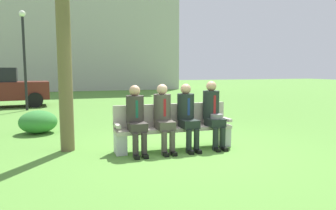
% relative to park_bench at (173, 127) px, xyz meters
% --- Properties ---
extents(ground_plane, '(80.00, 80.00, 0.00)m').
position_rel_park_bench_xyz_m(ground_plane, '(0.24, -0.26, -0.44)').
color(ground_plane, '#538835').
extents(park_bench, '(2.38, 0.44, 0.90)m').
position_rel_park_bench_xyz_m(park_bench, '(0.00, 0.00, 0.00)').
color(park_bench, '#B7AD9E').
rests_on(park_bench, ground).
extents(seated_man_leftmost, '(0.34, 0.72, 1.30)m').
position_rel_park_bench_xyz_m(seated_man_leftmost, '(-0.79, -0.13, 0.29)').
color(seated_man_leftmost, '#38332D').
rests_on(seated_man_leftmost, ground).
extents(seated_man_centerleft, '(0.34, 0.72, 1.31)m').
position_rel_park_bench_xyz_m(seated_man_centerleft, '(-0.25, -0.13, 0.30)').
color(seated_man_centerleft, '#4C473D').
rests_on(seated_man_centerleft, ground).
extents(seated_man_centerright, '(0.34, 0.72, 1.31)m').
position_rel_park_bench_xyz_m(seated_man_centerright, '(0.25, -0.13, 0.29)').
color(seated_man_centerright, '#1E2823').
rests_on(seated_man_centerright, ground).
extents(seated_man_rightmost, '(0.34, 0.72, 1.36)m').
position_rel_park_bench_xyz_m(seated_man_rightmost, '(0.82, -0.13, 0.31)').
color(seated_man_rightmost, '#1E2823').
rests_on(seated_man_rightmost, ground).
extents(shrub_near_bench, '(0.92, 0.85, 0.58)m').
position_rel_park_bench_xyz_m(shrub_near_bench, '(-2.72, 2.49, -0.15)').
color(shrub_near_bench, '#347E33').
rests_on(shrub_near_bench, ground).
extents(street_lamp, '(0.24, 0.24, 3.84)m').
position_rel_park_bench_xyz_m(street_lamp, '(-3.51, 7.44, 1.90)').
color(street_lamp, black).
rests_on(street_lamp, ground).
extents(building_backdrop, '(14.06, 8.75, 12.74)m').
position_rel_park_bench_xyz_m(building_backdrop, '(0.20, 22.34, 5.96)').
color(building_backdrop, '#AFADA3').
rests_on(building_backdrop, ground).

